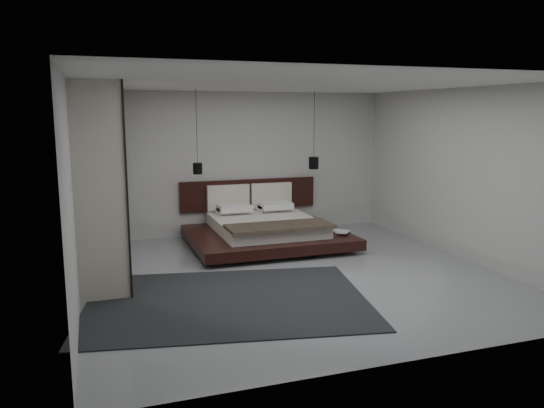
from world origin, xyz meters
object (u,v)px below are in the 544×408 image
object	(u,v)px
wardrobe	(97,179)
bed	(265,229)
pendant_left	(198,168)
rug	(228,301)
lattice_screen	(81,177)
pendant_right	(314,163)

from	to	relation	value
wardrobe	bed	bearing A→B (deg)	14.96
bed	wardrobe	xyz separation A→B (m)	(-2.89, -0.77, 1.14)
pendant_left	rug	size ratio (longest dim) A/B	0.42
lattice_screen	bed	world-z (taller)	lattice_screen
lattice_screen	pendant_right	xyz separation A→B (m)	(4.29, -0.10, 0.13)
lattice_screen	wardrobe	bearing A→B (deg)	-79.18
lattice_screen	rug	xyz separation A→B (m)	(1.75, -3.25, -1.29)
lattice_screen	rug	world-z (taller)	lattice_screen
pendant_left	rug	world-z (taller)	pendant_left
pendant_left	lattice_screen	bearing A→B (deg)	177.03
bed	pendant_left	bearing A→B (deg)	158.99
wardrobe	pendant_left	bearing A→B (deg)	34.73
lattice_screen	bed	size ratio (longest dim) A/B	0.93
wardrobe	rug	world-z (taller)	wardrobe
bed	pendant_left	xyz separation A→B (m)	(-1.14, 0.44, 1.12)
lattice_screen	pendant_left	xyz separation A→B (m)	(2.00, -0.10, 0.10)
lattice_screen	wardrobe	size ratio (longest dim) A/B	0.90
lattice_screen	pendant_right	bearing A→B (deg)	-1.39
pendant_left	pendant_right	size ratio (longest dim) A/B	1.01
bed	wardrobe	distance (m)	3.20
pendant_left	pendant_right	bearing A→B (deg)	0.00
lattice_screen	pendant_left	bearing A→B (deg)	-2.97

